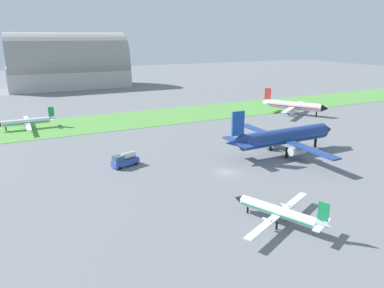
# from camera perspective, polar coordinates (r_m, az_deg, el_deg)

# --- Properties ---
(ground_plane) EXTENTS (600.00, 600.00, 0.00)m
(ground_plane) POSITION_cam_1_polar(r_m,az_deg,el_deg) (81.35, 5.63, -4.54)
(ground_plane) COLOR slate
(grass_taxiway_strip) EXTENTS (360.00, 28.00, 0.08)m
(grass_taxiway_strip) POSITION_cam_1_polar(r_m,az_deg,el_deg) (134.82, -7.87, 4.11)
(grass_taxiway_strip) COLOR #549342
(grass_taxiway_strip) RESTS_ON ground_plane
(airplane_midfield_jet) EXTENTS (35.15, 35.86, 12.68)m
(airplane_midfield_jet) POSITION_cam_1_polar(r_m,az_deg,el_deg) (95.22, 14.40, 1.12)
(airplane_midfield_jet) COLOR navy
(airplane_midfield_jet) RESTS_ON ground_plane
(airplane_taxiing_turboprop) EXTENTS (19.24, 22.50, 6.74)m
(airplane_taxiing_turboprop) POSITION_cam_1_polar(r_m,az_deg,el_deg) (129.88, -24.99, 3.27)
(airplane_taxiing_turboprop) COLOR white
(airplane_taxiing_turboprop) RESTS_ON ground_plane
(airplane_foreground_turboprop) EXTENTS (18.90, 16.42, 6.07)m
(airplane_foreground_turboprop) POSITION_cam_1_polar(r_m,az_deg,el_deg) (60.69, 13.85, -10.53)
(airplane_foreground_turboprop) COLOR silver
(airplane_foreground_turboprop) RESTS_ON ground_plane
(airplane_parked_jet_far) EXTENTS (23.50, 23.58, 9.56)m
(airplane_parked_jet_far) POSITION_cam_1_polar(r_m,az_deg,el_deg) (145.83, 16.00, 5.95)
(airplane_parked_jet_far) COLOR silver
(airplane_parked_jet_far) RESTS_ON ground_plane
(fuel_truck_near_gate) EXTENTS (6.92, 4.19, 3.29)m
(fuel_truck_near_gate) POSITION_cam_1_polar(r_m,az_deg,el_deg) (85.60, -10.75, -2.53)
(fuel_truck_near_gate) COLOR #334FB2
(fuel_truck_near_gate) RESTS_ON ground_plane
(hangar_distant) EXTENTS (66.97, 30.79, 31.71)m
(hangar_distant) POSITION_cam_1_polar(r_m,az_deg,el_deg) (225.61, -19.16, 11.98)
(hangar_distant) COLOR #BCB7B2
(hangar_distant) RESTS_ON ground_plane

